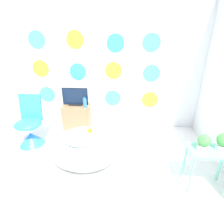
{
  "coord_description": "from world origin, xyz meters",
  "views": [
    {
      "loc": [
        0.55,
        -1.13,
        1.74
      ],
      "look_at": [
        0.39,
        1.05,
        0.78
      ],
      "focal_mm": 28.0,
      "sensor_mm": 36.0,
      "label": 1
    }
  ],
  "objects_px": {
    "potted_plant_left": "(204,143)",
    "bathtub": "(83,151)",
    "vase": "(85,103)",
    "potted_plant_right": "(224,142)",
    "tv": "(75,97)",
    "chair": "(30,130)"
  },
  "relations": [
    {
      "from": "chair",
      "to": "tv",
      "type": "relative_size",
      "value": 1.73
    },
    {
      "from": "chair",
      "to": "vase",
      "type": "bearing_deg",
      "value": 31.77
    },
    {
      "from": "vase",
      "to": "potted_plant_right",
      "type": "height_order",
      "value": "potted_plant_right"
    },
    {
      "from": "bathtub",
      "to": "potted_plant_right",
      "type": "distance_m",
      "value": 1.74
    },
    {
      "from": "vase",
      "to": "potted_plant_left",
      "type": "bearing_deg",
      "value": -38.17
    },
    {
      "from": "potted_plant_left",
      "to": "chair",
      "type": "bearing_deg",
      "value": 162.96
    },
    {
      "from": "vase",
      "to": "potted_plant_left",
      "type": "height_order",
      "value": "potted_plant_left"
    },
    {
      "from": "bathtub",
      "to": "tv",
      "type": "distance_m",
      "value": 1.27
    },
    {
      "from": "bathtub",
      "to": "tv",
      "type": "bearing_deg",
      "value": 108.61
    },
    {
      "from": "potted_plant_left",
      "to": "bathtub",
      "type": "bearing_deg",
      "value": 170.38
    },
    {
      "from": "potted_plant_left",
      "to": "potted_plant_right",
      "type": "bearing_deg",
      "value": 5.73
    },
    {
      "from": "tv",
      "to": "vase",
      "type": "relative_size",
      "value": 2.53
    },
    {
      "from": "chair",
      "to": "tv",
      "type": "height_order",
      "value": "chair"
    },
    {
      "from": "bathtub",
      "to": "vase",
      "type": "xyz_separation_m",
      "value": [
        -0.18,
        1.04,
        0.32
      ]
    },
    {
      "from": "tv",
      "to": "vase",
      "type": "xyz_separation_m",
      "value": [
        0.21,
        -0.11,
        -0.06
      ]
    },
    {
      "from": "vase",
      "to": "potted_plant_right",
      "type": "relative_size",
      "value": 0.92
    },
    {
      "from": "tv",
      "to": "chair",
      "type": "bearing_deg",
      "value": -135.1
    },
    {
      "from": "tv",
      "to": "potted_plant_right",
      "type": "xyz_separation_m",
      "value": [
        2.07,
        -1.37,
        0.0
      ]
    },
    {
      "from": "bathtub",
      "to": "potted_plant_left",
      "type": "relative_size",
      "value": 4.64
    },
    {
      "from": "vase",
      "to": "potted_plant_left",
      "type": "xyz_separation_m",
      "value": [
        1.63,
        -1.28,
        0.06
      ]
    },
    {
      "from": "tv",
      "to": "potted_plant_left",
      "type": "height_order",
      "value": "tv"
    },
    {
      "from": "potted_plant_left",
      "to": "tv",
      "type": "bearing_deg",
      "value": 142.87
    }
  ]
}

